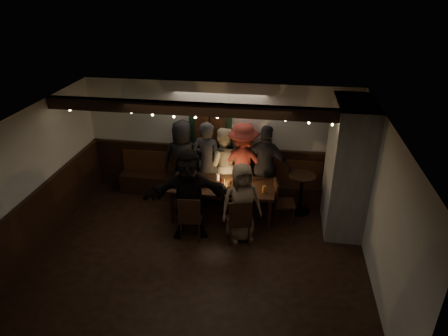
% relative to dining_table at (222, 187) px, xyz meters
% --- Properties ---
extents(room, '(6.02, 5.01, 2.62)m').
position_rel_dining_table_xyz_m(room, '(0.84, 0.02, 0.37)').
color(room, black).
rests_on(room, ground).
extents(dining_table, '(2.15, 0.92, 0.93)m').
position_rel_dining_table_xyz_m(dining_table, '(0.00, 0.00, 0.00)').
color(dining_table, black).
rests_on(dining_table, ground).
extents(chair_near_left, '(0.46, 0.46, 0.95)m').
position_rel_dining_table_xyz_m(chair_near_left, '(-0.48, -0.87, -0.17)').
color(chair_near_left, black).
rests_on(chair_near_left, ground).
extents(chair_near_right, '(0.53, 0.53, 0.96)m').
position_rel_dining_table_xyz_m(chair_near_right, '(0.45, -0.86, -0.16)').
color(chair_near_right, black).
rests_on(chair_near_right, ground).
extents(chair_end, '(0.48, 0.48, 0.93)m').
position_rel_dining_table_xyz_m(chair_end, '(1.19, 0.00, -0.18)').
color(chair_end, black).
rests_on(chair_end, ground).
extents(high_top, '(0.56, 0.56, 0.89)m').
position_rel_dining_table_xyz_m(high_top, '(1.62, 0.44, -0.14)').
color(high_top, black).
rests_on(high_top, ground).
extents(person_a, '(0.95, 0.67, 1.82)m').
position_rel_dining_table_xyz_m(person_a, '(-1.01, 0.76, 0.21)').
color(person_a, black).
rests_on(person_a, ground).
extents(person_b, '(0.77, 0.59, 1.88)m').
position_rel_dining_table_xyz_m(person_b, '(-0.43, 0.63, 0.24)').
color(person_b, '#29282D').
rests_on(person_b, ground).
extents(person_c, '(0.92, 0.77, 1.71)m').
position_rel_dining_table_xyz_m(person_c, '(-0.12, 0.78, 0.15)').
color(person_c, '#BEB499').
rests_on(person_c, ground).
extents(person_d, '(1.22, 0.74, 1.84)m').
position_rel_dining_table_xyz_m(person_d, '(0.34, 0.74, 0.22)').
color(person_d, maroon).
rests_on(person_d, ground).
extents(person_e, '(1.16, 0.69, 1.85)m').
position_rel_dining_table_xyz_m(person_e, '(0.84, 0.66, 0.22)').
color(person_e, black).
rests_on(person_e, ground).
extents(person_f, '(1.76, 0.87, 1.82)m').
position_rel_dining_table_xyz_m(person_f, '(-0.53, -0.72, 0.21)').
color(person_f, black).
rests_on(person_f, ground).
extents(person_g, '(0.91, 0.76, 1.59)m').
position_rel_dining_table_xyz_m(person_g, '(0.47, -0.68, 0.09)').
color(person_g, '#846B54').
rests_on(person_g, ground).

